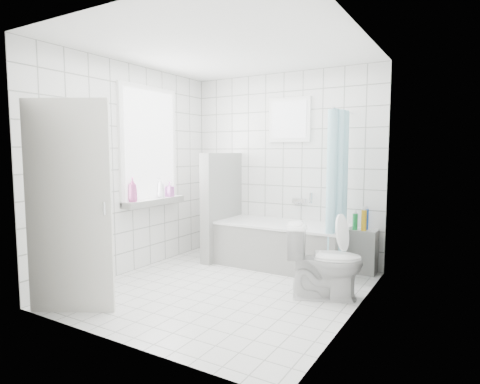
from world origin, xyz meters
The scene contains 19 objects.
ground centered at (0.00, 0.00, 0.00)m, with size 3.00×3.00×0.00m, color white.
ceiling centered at (0.00, 0.00, 2.60)m, with size 3.00×3.00×0.00m, color white.
wall_back centered at (0.00, 1.50, 1.30)m, with size 2.80×0.02×2.60m, color white.
wall_front centered at (0.00, -1.50, 1.30)m, with size 2.80×0.02×2.60m, color white.
wall_left centered at (-1.40, 0.00, 1.30)m, with size 0.02×3.00×2.60m, color white.
wall_right centered at (1.40, 0.00, 1.30)m, with size 0.02×3.00×2.60m, color white.
window_left centered at (-1.35, 0.30, 1.60)m, with size 0.01×0.90×1.40m, color white.
window_back centered at (0.10, 1.46, 1.95)m, with size 0.50×0.01×0.50m, color white.
window_sill centered at (-1.31, 0.30, 0.86)m, with size 0.18×1.02×0.08m, color white.
door centered at (-0.90, -1.28, 1.00)m, with size 0.04×0.80×2.00m, color silver.
bathtub centered at (0.16, 1.12, 0.29)m, with size 1.70×0.77×0.58m.
partition_wall centered at (-0.75, 1.07, 0.75)m, with size 0.15×0.85×1.50m, color white.
tiled_ledge centered at (1.13, 1.38, 0.28)m, with size 0.40×0.24×0.55m, color white.
toilet centered at (1.03, 0.29, 0.39)m, with size 0.44×0.77×0.78m, color white.
curtain_rod centered at (0.95, 1.10, 2.00)m, with size 0.02×0.02×0.80m, color silver.
shower_curtain centered at (0.95, 0.97, 1.10)m, with size 0.14×0.48×1.78m, color #42ADC2, non-canonical shape.
tub_faucet centered at (0.26, 1.46, 0.85)m, with size 0.18×0.06×0.06m, color silver.
sill_bottles centered at (-1.30, 0.22, 1.04)m, with size 0.15×0.82×0.31m.
ledge_bottles centered at (1.15, 1.35, 0.67)m, with size 0.17×0.15×0.26m.
Camera 1 is at (2.34, -3.64, 1.51)m, focal length 30.00 mm.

